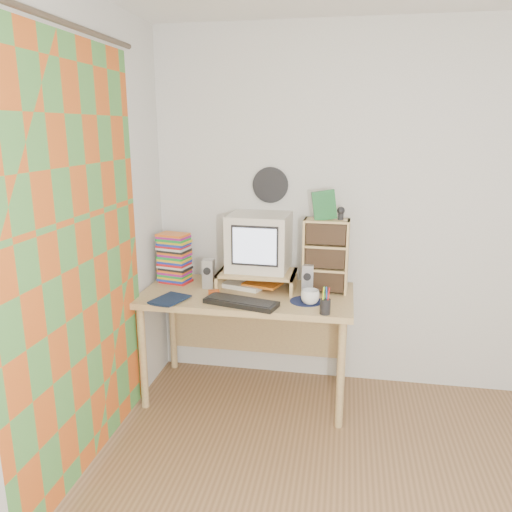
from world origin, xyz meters
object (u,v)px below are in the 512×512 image
at_px(dvd_stack, 175,262).
at_px(diary, 159,296).
at_px(keyboard, 241,302).
at_px(cd_rack, 326,256).
at_px(crt_monitor, 259,243).
at_px(desk, 249,308).
at_px(mug, 310,297).

xyz_separation_m(dvd_stack, diary, (0.02, -0.37, -0.12)).
relative_size(keyboard, cd_rack, 0.94).
bearing_deg(diary, crt_monitor, 50.95).
bearing_deg(desk, mug, -26.28).
bearing_deg(diary, keyboard, 16.73).
bearing_deg(diary, desk, 46.77).
distance_m(crt_monitor, diary, 0.75).
bearing_deg(cd_rack, dvd_stack, -178.38).
bearing_deg(crt_monitor, mug, -35.67).
distance_m(keyboard, mug, 0.43).
bearing_deg(diary, cd_rack, 36.62).
height_order(crt_monitor, diary, crt_monitor).
distance_m(desk, mug, 0.51).
bearing_deg(dvd_stack, desk, 4.17).
xyz_separation_m(desk, mug, (0.43, -0.21, 0.18)).
bearing_deg(mug, dvd_stack, 163.52).
bearing_deg(dvd_stack, keyboard, -22.05).
relative_size(dvd_stack, mug, 2.47).
xyz_separation_m(keyboard, mug, (0.42, 0.09, 0.03)).
bearing_deg(desk, dvd_stack, 171.99).
relative_size(desk, dvd_stack, 4.85).
xyz_separation_m(keyboard, cd_rack, (0.50, 0.36, 0.23)).
xyz_separation_m(mug, diary, (-0.96, -0.08, -0.02)).
distance_m(desk, keyboard, 0.34).
bearing_deg(mug, cd_rack, 73.96).
bearing_deg(mug, diary, -175.31).
height_order(mug, diary, mug).
xyz_separation_m(desk, dvd_stack, (-0.55, 0.08, 0.28)).
relative_size(desk, keyboard, 3.03).
xyz_separation_m(keyboard, diary, (-0.54, 0.01, 0.01)).
distance_m(crt_monitor, dvd_stack, 0.62).
bearing_deg(desk, cd_rack, 6.57).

